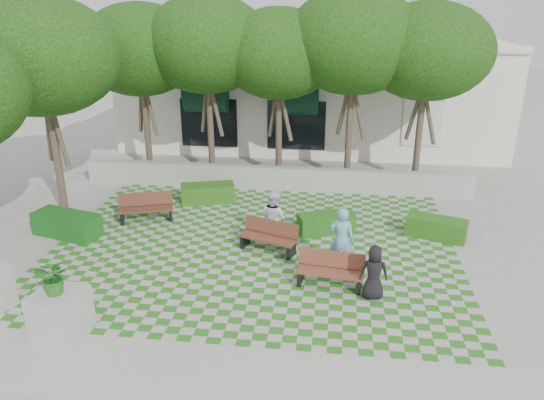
# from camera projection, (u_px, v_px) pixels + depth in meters

# --- Properties ---
(ground) EXTENTS (90.00, 90.00, 0.00)m
(ground) POSITION_uv_depth(u_px,v_px,m) (248.00, 264.00, 14.98)
(ground) COLOR gray
(ground) RESTS_ON ground
(lawn) EXTENTS (12.00, 12.00, 0.00)m
(lawn) POSITION_uv_depth(u_px,v_px,m) (253.00, 248.00, 15.90)
(lawn) COLOR #2B721E
(lawn) RESTS_ON ground
(sidewalk_south) EXTENTS (16.00, 2.00, 0.01)m
(sidewalk_south) POSITION_uv_depth(u_px,v_px,m) (209.00, 376.00, 10.64)
(sidewalk_south) COLOR #9E9B93
(sidewalk_south) RESTS_ON ground
(sidewalk_west) EXTENTS (2.00, 12.00, 0.01)m
(sidewalk_west) POSITION_uv_depth(u_px,v_px,m) (29.00, 236.00, 16.74)
(sidewalk_west) COLOR #9E9B93
(sidewalk_west) RESTS_ON ground
(retaining_wall) EXTENTS (15.00, 0.36, 0.90)m
(retaining_wall) POSITION_uv_depth(u_px,v_px,m) (274.00, 178.00, 20.54)
(retaining_wall) COLOR #9E9B93
(retaining_wall) RESTS_ON ground
(bench_east) EXTENTS (1.80, 0.80, 0.91)m
(bench_east) POSITION_uv_depth(u_px,v_px,m) (330.00, 271.00, 13.75)
(bench_east) COLOR brown
(bench_east) RESTS_ON ground
(bench_mid) EXTENTS (1.83, 1.14, 0.91)m
(bench_mid) POSITION_uv_depth(u_px,v_px,m) (269.00, 237.00, 15.63)
(bench_mid) COLOR #562C1D
(bench_mid) RESTS_ON ground
(bench_west) EXTENTS (1.87, 1.12, 0.93)m
(bench_west) POSITION_uv_depth(u_px,v_px,m) (146.00, 208.00, 17.70)
(bench_west) COLOR #50281B
(bench_west) RESTS_ON ground
(hedge_east) EXTENTS (1.94, 1.27, 0.63)m
(hedge_east) POSITION_uv_depth(u_px,v_px,m) (436.00, 228.00, 16.55)
(hedge_east) COLOR #215015
(hedge_east) RESTS_ON ground
(hedge_midright) EXTENTS (1.91, 1.28, 0.62)m
(hedge_midright) POSITION_uv_depth(u_px,v_px,m) (326.00, 223.00, 16.89)
(hedge_midright) COLOR #1D5015
(hedge_midright) RESTS_ON ground
(hedge_midleft) EXTENTS (2.05, 1.28, 0.67)m
(hedge_midleft) POSITION_uv_depth(u_px,v_px,m) (208.00, 193.00, 19.33)
(hedge_midleft) COLOR #245115
(hedge_midleft) RESTS_ON ground
(hedge_west) EXTENTS (2.28, 1.38, 0.74)m
(hedge_west) POSITION_uv_depth(u_px,v_px,m) (67.00, 224.00, 16.64)
(hedge_west) COLOR #144B18
(hedge_west) RESTS_ON ground
(planter_front) EXTENTS (1.19, 1.19, 1.85)m
(planter_front) POSITION_uv_depth(u_px,v_px,m) (59.00, 304.00, 11.71)
(planter_front) COLOR #9E9B93
(planter_front) RESTS_ON ground
(person_blue) EXTENTS (0.73, 0.53, 1.86)m
(person_blue) POSITION_uv_depth(u_px,v_px,m) (341.00, 240.00, 14.35)
(person_blue) COLOR #6CA7C5
(person_blue) RESTS_ON ground
(person_dark) EXTENTS (0.70, 0.46, 1.43)m
(person_dark) POSITION_uv_depth(u_px,v_px,m) (374.00, 273.00, 13.10)
(person_dark) COLOR black
(person_dark) RESTS_ON ground
(person_white) EXTENTS (1.04, 1.03, 1.70)m
(person_white) POSITION_uv_depth(u_px,v_px,m) (274.00, 218.00, 15.94)
(person_white) COLOR white
(person_white) RESTS_ON ground
(tree_row) EXTENTS (17.70, 13.40, 7.41)m
(tree_row) POSITION_uv_depth(u_px,v_px,m) (222.00, 52.00, 18.79)
(tree_row) COLOR #47382B
(tree_row) RESTS_ON ground
(building) EXTENTS (18.00, 8.92, 5.15)m
(building) POSITION_uv_depth(u_px,v_px,m) (311.00, 90.00, 26.94)
(building) COLOR silver
(building) RESTS_ON ground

